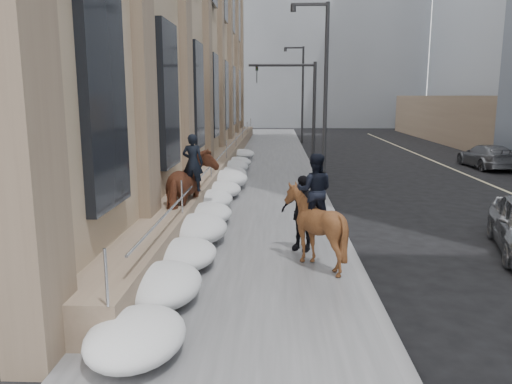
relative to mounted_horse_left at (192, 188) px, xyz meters
The scene contains 14 objects.
ground 6.09m from the mounted_horse_left, 72.19° to the right, with size 140.00×140.00×0.00m, color black.
sidewalk 4.85m from the mounted_horse_left, 67.19° to the left, with size 5.00×80.00×0.12m, color #4C4B4E.
curb 6.32m from the mounted_horse_left, 44.27° to the left, with size 0.24×80.00×0.12m, color slate.
limestone_building 16.56m from the mounted_horse_left, 103.52° to the left, with size 6.10×44.00×18.00m.
bg_building_mid 56.10m from the mounted_horse_left, 83.88° to the left, with size 30.00×12.00×28.00m, color slate.
bg_building_far 67.03m from the mounted_horse_left, 93.60° to the left, with size 24.00×12.00×20.00m, color gray.
streetlight_mid 10.05m from the mounted_horse_left, 61.30° to the left, with size 1.71×0.24×8.00m.
streetlight_far 28.88m from the mounted_horse_left, 80.85° to the left, with size 1.71×0.24×8.00m.
traffic_signal 17.01m from the mounted_horse_left, 76.58° to the left, with size 4.10×0.22×6.00m.
snow_bank 2.60m from the mounted_horse_left, 80.67° to the left, with size 1.70×18.10×0.76m.
mounted_horse_left is the anchor object (origin of this frame).
mounted_horse_right 4.82m from the mounted_horse_left, 45.06° to the right, with size 1.65×1.82×2.60m.
pedestrian 3.91m from the mounted_horse_left, 35.22° to the right, with size 1.13×0.47×1.93m, color black.
car_grey 19.72m from the mounted_horse_left, 43.60° to the left, with size 1.88×4.61×1.34m, color slate.
Camera 1 is at (0.70, -8.91, 4.00)m, focal length 35.00 mm.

